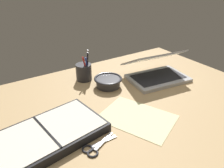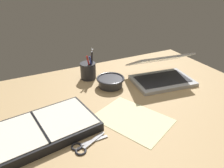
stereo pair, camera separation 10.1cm
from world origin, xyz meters
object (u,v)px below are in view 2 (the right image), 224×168
pen_cup (88,70)px  planner (40,130)px  scissors (83,146)px  laptop (161,73)px  bowl (110,81)px

pen_cup → planner: 48.33cm
scissors → planner: bearing=117.8°
planner → scissors: 17.70cm
laptop → bowl: size_ratio=2.36×
bowl → pen_cup: size_ratio=0.86×
laptop → pen_cup: pen_cup is taller
planner → scissors: bearing=-57.3°
bowl → planner: bearing=-151.0°
pen_cup → scissors: 53.47cm
laptop → scissors: laptop is taller
bowl → scissors: 45.05cm
bowl → scissors: (-27.97, -35.22, -2.43)cm
laptop → planner: bearing=-159.5°
laptop → pen_cup: (-33.92, 20.36, 0.22)cm
pen_cup → scissors: pen_cup is taller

